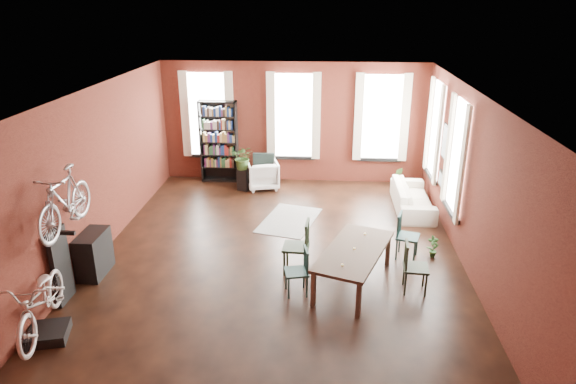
# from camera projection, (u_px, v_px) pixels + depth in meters

# --- Properties ---
(room) EXTENTS (9.00, 9.04, 3.22)m
(room) POSITION_uv_depth(u_px,v_px,m) (294.00, 143.00, 9.82)
(room) COLOR black
(room) RESTS_ON ground
(dining_table) EXTENTS (1.54, 2.19, 0.68)m
(dining_table) POSITION_uv_depth(u_px,v_px,m) (353.00, 267.00, 8.94)
(dining_table) COLOR #4B392D
(dining_table) RESTS_ON ground
(dining_chair_a) EXTENTS (0.46, 0.46, 0.83)m
(dining_chair_a) POSITION_uv_depth(u_px,v_px,m) (296.00, 272.00, 8.64)
(dining_chair_a) COLOR #1C3E3C
(dining_chair_a) RESTS_ON ground
(dining_chair_b) EXTENTS (0.50, 0.50, 1.01)m
(dining_chair_b) POSITION_uv_depth(u_px,v_px,m) (296.00, 247.00, 9.31)
(dining_chair_b) COLOR black
(dining_chair_b) RESTS_ON ground
(dining_chair_c) EXTENTS (0.44, 0.44, 0.90)m
(dining_chair_c) POSITION_uv_depth(u_px,v_px,m) (416.00, 268.00, 8.70)
(dining_chair_c) COLOR #1F2D1A
(dining_chair_c) RESTS_ON ground
(dining_chair_d) EXTENTS (0.52, 0.52, 0.90)m
(dining_chair_d) POSITION_uv_depth(u_px,v_px,m) (408.00, 236.00, 9.83)
(dining_chair_d) COLOR #163230
(dining_chair_d) RESTS_ON ground
(bookshelf) EXTENTS (1.00, 0.32, 2.20)m
(bookshelf) POSITION_uv_depth(u_px,v_px,m) (219.00, 142.00, 13.78)
(bookshelf) COLOR black
(bookshelf) RESTS_ON ground
(white_armchair) EXTENTS (0.95, 0.92, 0.81)m
(white_armchair) POSITION_uv_depth(u_px,v_px,m) (263.00, 173.00, 13.47)
(white_armchair) COLOR silver
(white_armchair) RESTS_ON ground
(cream_sofa) EXTENTS (0.61, 2.08, 0.81)m
(cream_sofa) POSITION_uv_depth(u_px,v_px,m) (413.00, 193.00, 12.10)
(cream_sofa) COLOR beige
(cream_sofa) RESTS_ON ground
(striped_rug) EXTENTS (1.49, 1.95, 0.01)m
(striped_rug) POSITION_uv_depth(u_px,v_px,m) (289.00, 220.00, 11.63)
(striped_rug) COLOR black
(striped_rug) RESTS_ON ground
(bike_trainer) EXTENTS (0.68, 0.68, 0.16)m
(bike_trainer) POSITION_uv_depth(u_px,v_px,m) (49.00, 333.00, 7.61)
(bike_trainer) COLOR black
(bike_trainer) RESTS_ON ground
(bike_wall_rack) EXTENTS (0.16, 0.60, 1.30)m
(bike_wall_rack) POSITION_uv_depth(u_px,v_px,m) (61.00, 266.00, 8.35)
(bike_wall_rack) COLOR black
(bike_wall_rack) RESTS_ON ground
(console_table) EXTENTS (0.40, 0.80, 0.80)m
(console_table) POSITION_uv_depth(u_px,v_px,m) (94.00, 254.00, 9.27)
(console_table) COLOR black
(console_table) RESTS_ON ground
(plant_stand) EXTENTS (0.36, 0.36, 0.56)m
(plant_stand) POSITION_uv_depth(u_px,v_px,m) (244.00, 179.00, 13.39)
(plant_stand) COLOR black
(plant_stand) RESTS_ON ground
(plant_by_sofa) EXTENTS (0.33, 0.58, 0.26)m
(plant_by_sofa) POSITION_uv_depth(u_px,v_px,m) (396.00, 183.00, 13.57)
(plant_by_sofa) COLOR #305421
(plant_by_sofa) RESTS_ON ground
(plant_small) EXTENTS (0.37, 0.49, 0.16)m
(plant_small) POSITION_uv_depth(u_px,v_px,m) (432.00, 253.00, 9.97)
(plant_small) COLOR #295B24
(plant_small) RESTS_ON ground
(bicycle_floor) EXTENTS (0.80, 1.06, 1.83)m
(bicycle_floor) POSITION_uv_depth(u_px,v_px,m) (36.00, 275.00, 7.26)
(bicycle_floor) COLOR #BEB4AF
(bicycle_floor) RESTS_ON bike_trainer
(bicycle_hung) EXTENTS (0.47, 1.00, 1.66)m
(bicycle_hung) POSITION_uv_depth(u_px,v_px,m) (61.00, 181.00, 7.81)
(bicycle_hung) COLOR #A5A8AD
(bicycle_hung) RESTS_ON bike_wall_rack
(plant_on_stand) EXTENTS (0.60, 0.66, 0.50)m
(plant_on_stand) POSITION_uv_depth(u_px,v_px,m) (243.00, 160.00, 13.20)
(plant_on_stand) COLOR #2F5020
(plant_on_stand) RESTS_ON plant_stand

